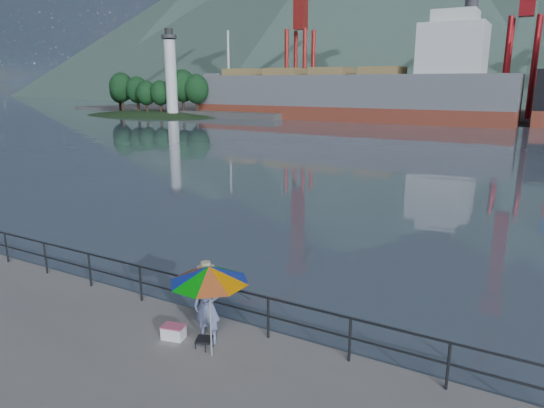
# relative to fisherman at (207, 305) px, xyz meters

# --- Properties ---
(harbor_water) EXTENTS (500.00, 280.00, 0.00)m
(harbor_water) POSITION_rel_fisherman_xyz_m (-3.87, 129.12, -0.90)
(harbor_water) COLOR #4C5A68
(harbor_water) RESTS_ON ground
(guardrail) EXTENTS (22.00, 0.06, 1.03)m
(guardrail) POSITION_rel_fisherman_xyz_m (-3.87, 0.82, -0.38)
(guardrail) COLOR #2D3033
(guardrail) RESTS_ON ground
(lighthouse_islet) EXTENTS (48.00, 26.40, 19.20)m
(lighthouse_islet) POSITION_rel_fisherman_xyz_m (-58.84, 61.11, -0.64)
(lighthouse_islet) COLOR #263F1E
(lighthouse_islet) RESTS_ON ground
(fisherman) EXTENTS (0.72, 0.53, 1.80)m
(fisherman) POSITION_rel_fisherman_xyz_m (0.00, 0.00, 0.00)
(fisherman) COLOR #2E4694
(fisherman) RESTS_ON ground
(beach_umbrella) EXTENTS (2.17, 2.17, 2.08)m
(beach_umbrella) POSITION_rel_fisherman_xyz_m (0.44, -0.46, 1.01)
(beach_umbrella) COLOR white
(beach_umbrella) RESTS_ON ground
(folding_stool) EXTENTS (0.46, 0.46, 0.23)m
(folding_stool) POSITION_rel_fisherman_xyz_m (0.10, -0.29, -0.78)
(folding_stool) COLOR black
(folding_stool) RESTS_ON ground
(cooler_bag) EXTENTS (0.57, 0.44, 0.29)m
(cooler_bag) POSITION_rel_fisherman_xyz_m (-0.78, -0.30, -0.75)
(cooler_bag) COLOR white
(cooler_bag) RESTS_ON ground
(fishing_rod) EXTENTS (0.21, 1.67, 1.18)m
(fishing_rod) POSITION_rel_fisherman_xyz_m (0.14, 0.96, -0.90)
(fishing_rod) COLOR black
(fishing_rod) RESTS_ON ground
(bulk_carrier) EXTENTS (53.31, 9.23, 14.50)m
(bulk_carrier) POSITION_rel_fisherman_xyz_m (-22.22, 68.99, 3.20)
(bulk_carrier) COLOR brown
(bulk_carrier) RESTS_ON ground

